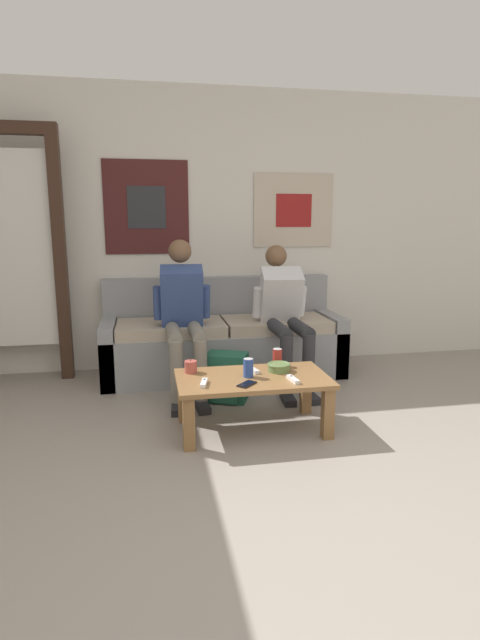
{
  "coord_description": "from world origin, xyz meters",
  "views": [
    {
      "loc": [
        -0.53,
        -1.69,
        1.38
      ],
      "look_at": [
        0.13,
        1.81,
        0.66
      ],
      "focal_mm": 28.0,
      "sensor_mm": 36.0,
      "label": 1
    }
  ],
  "objects": [
    {
      "name": "game_controller_far_center",
      "position": [
        0.37,
        1.23,
        0.38
      ],
      "size": [
        0.05,
        0.15,
        0.03
      ],
      "color": "white",
      "rests_on": "coffee_table"
    },
    {
      "name": "door_frame",
      "position": [
        -1.69,
        2.79,
        1.2
      ],
      "size": [
        1.0,
        0.1,
        2.15
      ],
      "color": "#382319",
      "rests_on": "ground_plane"
    },
    {
      "name": "game_controller_near_left",
      "position": [
        -0.2,
        1.26,
        0.38
      ],
      "size": [
        0.07,
        0.15,
        0.03
      ],
      "color": "white",
      "rests_on": "coffee_table"
    },
    {
      "name": "cell_phone",
      "position": [
        0.06,
        1.21,
        0.37
      ],
      "size": [
        0.14,
        0.14,
        0.01
      ],
      "color": "black",
      "rests_on": "coffee_table"
    },
    {
      "name": "couch",
      "position": [
        0.13,
        2.64,
        0.29
      ],
      "size": [
        2.11,
        0.73,
        0.86
      ],
      "color": "gray",
      "rests_on": "ground_plane"
    },
    {
      "name": "game_controller_near_right",
      "position": [
        0.16,
        1.48,
        0.38
      ],
      "size": [
        0.07,
        0.15,
        0.03
      ],
      "color": "white",
      "rests_on": "coffee_table"
    },
    {
      "name": "wall_back",
      "position": [
        0.0,
        3.0,
        1.28
      ],
      "size": [
        10.0,
        0.07,
        2.55
      ],
      "color": "silver",
      "rests_on": "ground_plane"
    },
    {
      "name": "drink_can_red",
      "position": [
        0.36,
        1.58,
        0.43
      ],
      "size": [
        0.07,
        0.07,
        0.12
      ],
      "color": "maroon",
      "rests_on": "coffee_table"
    },
    {
      "name": "person_seated_teen",
      "position": [
        0.6,
        2.29,
        0.64
      ],
      "size": [
        0.47,
        0.98,
        1.16
      ],
      "color": "#2D2D33",
      "rests_on": "ground_plane"
    },
    {
      "name": "ceramic_bowl",
      "position": [
        0.33,
        1.46,
        0.4
      ],
      "size": [
        0.16,
        0.16,
        0.06
      ],
      "color": "#607F47",
      "rests_on": "coffee_table"
    },
    {
      "name": "backpack",
      "position": [
        0.05,
        1.94,
        0.18
      ],
      "size": [
        0.36,
        0.32,
        0.37
      ],
      "color": "#1E5642",
      "rests_on": "ground_plane"
    },
    {
      "name": "ground_plane",
      "position": [
        0.0,
        0.0,
        0.0
      ],
      "size": [
        18.0,
        18.0,
        0.0
      ],
      "primitive_type": "plane",
      "color": "gray"
    },
    {
      "name": "drink_can_blue",
      "position": [
        0.1,
        1.37,
        0.43
      ],
      "size": [
        0.07,
        0.07,
        0.12
      ],
      "color": "#28479E",
      "rests_on": "coffee_table"
    },
    {
      "name": "pillar_candle",
      "position": [
        -0.26,
        1.54,
        0.41
      ],
      "size": [
        0.08,
        0.08,
        0.09
      ],
      "color": "#B24C42",
      "rests_on": "coffee_table"
    },
    {
      "name": "person_seated_adult",
      "position": [
        -0.25,
        2.26,
        0.66
      ],
      "size": [
        0.47,
        0.92,
        1.22
      ],
      "color": "gray",
      "rests_on": "ground_plane"
    },
    {
      "name": "coffee_table",
      "position": [
        0.13,
        1.37,
        0.3
      ],
      "size": [
        0.99,
        0.56,
        0.37
      ],
      "color": "olive",
      "rests_on": "ground_plane"
    }
  ]
}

